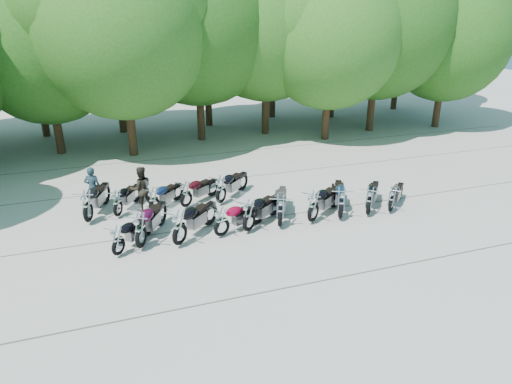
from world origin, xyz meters
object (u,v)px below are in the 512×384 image
object	(u,v)px
motorcycle_11	(117,202)
rider_1	(141,189)
motorcycle_5	(280,210)
rider_0	(93,188)
motorcycle_8	(369,200)
motorcycle_10	(87,205)
motorcycle_2	(179,226)
motorcycle_6	(314,205)
motorcycle_7	(341,202)
motorcycle_14	(221,189)
motorcycle_1	(140,229)
motorcycle_12	(154,199)
motorcycle_13	(186,193)
motorcycle_9	(392,199)
motorcycle_0	(118,240)
motorcycle_3	(222,221)
motorcycle_4	(249,215)

from	to	relation	value
motorcycle_11	rider_1	bearing A→B (deg)	-126.69
motorcycle_5	rider_0	distance (m)	7.37
motorcycle_8	motorcycle_10	xyz separation A→B (m)	(-9.96, 2.73, 0.07)
motorcycle_2	motorcycle_6	xyz separation A→B (m)	(4.88, 0.18, -0.02)
motorcycle_2	motorcycle_7	size ratio (longest dim) A/B	1.02
rider_0	motorcycle_10	bearing A→B (deg)	96.14
motorcycle_10	motorcycle_14	bearing A→B (deg)	-158.43
motorcycle_1	motorcycle_14	xyz separation A→B (m)	(3.37, 2.69, -0.04)
motorcycle_6	motorcycle_12	distance (m)	5.98
motorcycle_5	rider_1	size ratio (longest dim) A/B	1.41
motorcycle_7	motorcycle_10	distance (m)	9.19
motorcycle_8	motorcycle_14	size ratio (longest dim) A/B	0.96
motorcycle_11	rider_0	xyz separation A→B (m)	(-0.82, 1.20, 0.24)
motorcycle_6	rider_0	size ratio (longest dim) A/B	1.47
motorcycle_6	motorcycle_10	xyz separation A→B (m)	(-7.71, 2.62, 0.02)
motorcycle_2	motorcycle_13	world-z (taller)	motorcycle_2
motorcycle_9	rider_1	world-z (taller)	rider_1
motorcycle_2	motorcycle_12	world-z (taller)	motorcycle_2
motorcycle_11	motorcycle_13	xyz separation A→B (m)	(2.57, 0.02, 0.01)
motorcycle_1	motorcycle_6	world-z (taller)	motorcycle_1
motorcycle_0	motorcycle_5	size ratio (longest dim) A/B	0.84
motorcycle_11	motorcycle_12	xyz separation A→B (m)	(1.32, -0.12, -0.01)
motorcycle_1	motorcycle_3	bearing A→B (deg)	-153.23
motorcycle_11	motorcycle_9	bearing A→B (deg)	-166.27
motorcycle_8	motorcycle_14	distance (m)	5.72
motorcycle_6	rider_0	world-z (taller)	rider_0
motorcycle_1	motorcycle_6	distance (m)	6.10
motorcycle_10	rider_1	distance (m)	2.06
motorcycle_5	motorcycle_7	bearing A→B (deg)	-157.92
motorcycle_0	motorcycle_9	size ratio (longest dim) A/B	1.00
motorcycle_6	motorcycle_13	xyz separation A→B (m)	(-4.10, 2.82, -0.08)
motorcycle_12	motorcycle_13	size ratio (longest dim) A/B	0.96
motorcycle_0	rider_1	size ratio (longest dim) A/B	1.18
motorcycle_7	motorcycle_1	bearing A→B (deg)	24.79
motorcycle_11	rider_1	world-z (taller)	rider_1
motorcycle_9	motorcycle_10	bearing A→B (deg)	32.61
motorcycle_5	motorcycle_13	xyz separation A→B (m)	(-2.83, 2.77, -0.08)
motorcycle_0	motorcycle_9	distance (m)	10.02
motorcycle_4	motorcycle_14	world-z (taller)	motorcycle_4
motorcycle_3	motorcycle_2	bearing A→B (deg)	74.00
motorcycle_7	motorcycle_12	distance (m)	6.98
rider_0	motorcycle_8	bearing A→B (deg)	172.33
motorcycle_1	motorcycle_5	distance (m)	4.83
motorcycle_3	motorcycle_12	size ratio (longest dim) A/B	1.06
motorcycle_7	motorcycle_14	bearing A→B (deg)	-10.68
motorcycle_1	motorcycle_12	bearing A→B (deg)	-77.95
motorcycle_9	rider_1	size ratio (longest dim) A/B	1.18
motorcycle_2	motorcycle_4	distance (m)	2.46
motorcycle_14	motorcycle_4	bearing A→B (deg)	142.61
motorcycle_2	motorcycle_14	distance (m)	3.62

